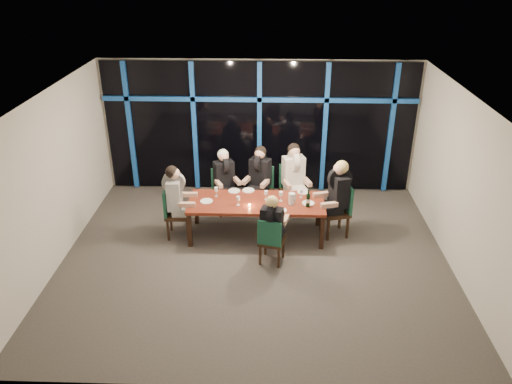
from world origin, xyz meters
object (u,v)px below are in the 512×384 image
chair_far_right (292,186)px  chair_near_mid (271,239)px  diner_end_left (176,191)px  diner_end_right (337,188)px  chair_end_right (340,207)px  diner_near_mid (272,219)px  wine_bottle (308,200)px  diner_far_left (224,173)px  diner_far_mid (259,170)px  diner_far_right (294,169)px  chair_far_mid (261,186)px  chair_end_left (173,210)px  dining_table (256,205)px  chair_far_left (224,188)px  water_pitcher (292,199)px

chair_far_right → chair_near_mid: size_ratio=1.16×
diner_end_left → diner_end_right: diner_end_right is taller
chair_end_right → diner_near_mid: size_ratio=1.20×
wine_bottle → diner_far_left: bearing=146.1°
diner_far_mid → diner_far_right: diner_far_right is taller
chair_far_mid → diner_end_right: size_ratio=0.97×
chair_far_mid → chair_near_mid: 2.05m
diner_far_left → diner_end_right: diner_end_right is taller
chair_end_left → chair_near_mid: chair_end_left is taller
chair_far_right → chair_end_left: chair_far_right is taller
diner_end_left → diner_far_left: bearing=-41.8°
diner_far_right → diner_end_right: (0.78, -0.88, 0.01)m
dining_table → chair_far_left: (-0.73, 1.02, -0.14)m
chair_end_right → diner_end_right: diner_end_right is taller
chair_far_right → diner_near_mid: diner_near_mid is taller
chair_end_left → diner_near_mid: size_ratio=1.14×
chair_far_left → diner_far_right: bearing=-26.7°
diner_far_left → diner_end_left: 1.29m
diner_end_left → wine_bottle: (2.49, -0.12, -0.08)m
chair_far_left → chair_far_mid: size_ratio=0.96×
diner_far_mid → diner_end_right: 1.75m
diner_far_mid → diner_near_mid: (0.28, -1.89, -0.09)m
chair_far_left → diner_near_mid: size_ratio=1.08×
chair_far_mid → diner_end_left: (-1.58, -1.12, 0.40)m
chair_far_left → diner_near_mid: bearing=-86.4°
chair_end_left → diner_far_mid: (1.64, 1.05, 0.40)m
chair_far_right → diner_far_left: size_ratio=1.12×
diner_far_mid → chair_end_right: bearing=-7.4°
chair_far_left → diner_far_mid: diner_far_mid is taller
diner_far_mid → diner_far_right: 0.72m
chair_far_mid → chair_far_right: (0.66, -0.02, 0.03)m
diner_near_mid → chair_far_right: bearing=-86.9°
chair_near_mid → diner_end_left: 2.08m
diner_end_right → chair_far_right: bearing=-154.5°
chair_end_left → diner_end_right: (3.14, 0.15, 0.45)m
diner_end_right → wine_bottle: 0.64m
water_pitcher → chair_far_mid: bearing=121.2°
diner_end_right → wine_bottle: size_ratio=2.97×
chair_far_right → diner_far_mid: diner_far_mid is taller
chair_far_left → chair_near_mid: chair_far_left is taller
chair_end_left → diner_end_left: size_ratio=1.03×
chair_near_mid → chair_end_left: bearing=-10.8°
chair_far_right → chair_end_left: 2.58m
chair_end_left → diner_end_left: bearing=-90.0°
chair_far_mid → wine_bottle: wine_bottle is taller
chair_near_mid → diner_far_mid: bearing=-67.5°
wine_bottle → chair_far_right: bearing=101.5°
diner_end_right → water_pitcher: bearing=-93.3°
dining_table → diner_far_mid: size_ratio=2.65×
diner_far_left → diner_end_left: bearing=-154.5°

